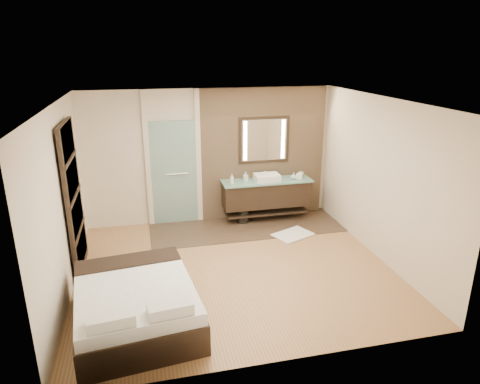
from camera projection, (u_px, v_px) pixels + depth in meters
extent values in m
plane|color=olive|center=(235.00, 269.00, 7.00)|extent=(5.00, 5.00, 0.00)
cube|color=#3A2A1F|center=(246.00, 227.00, 8.61)|extent=(3.80, 1.30, 0.01)
cube|color=tan|center=(263.00, 154.00, 8.84)|extent=(2.60, 0.08, 2.70)
cube|color=black|center=(266.00, 194.00, 8.83)|extent=(1.80, 0.50, 0.50)
cube|color=black|center=(266.00, 211.00, 8.95)|extent=(1.71, 0.45, 0.04)
cube|color=#7EC1B0|center=(267.00, 181.00, 8.72)|extent=(1.85, 0.55, 0.03)
cube|color=white|center=(267.00, 177.00, 8.69)|extent=(0.50, 0.38, 0.13)
cylinder|color=silver|center=(264.00, 174.00, 8.86)|extent=(0.03, 0.03, 0.18)
cylinder|color=silver|center=(265.00, 171.00, 8.80)|extent=(0.02, 0.10, 0.02)
cube|color=black|center=(264.00, 140.00, 8.70)|extent=(1.06, 0.03, 0.96)
cube|color=white|center=(264.00, 140.00, 8.69)|extent=(0.94, 0.01, 0.84)
cube|color=beige|center=(245.00, 141.00, 8.60)|extent=(0.07, 0.01, 0.80)
cube|color=beige|center=(283.00, 139.00, 8.77)|extent=(0.07, 0.01, 0.80)
cube|color=silver|center=(174.00, 173.00, 8.53)|extent=(0.90, 0.05, 2.10)
cylinder|color=silver|center=(177.00, 174.00, 8.50)|extent=(0.45, 0.03, 0.03)
cube|color=beige|center=(147.00, 160.00, 8.34)|extent=(0.10, 0.08, 2.70)
cube|color=beige|center=(198.00, 157.00, 8.55)|extent=(0.10, 0.08, 2.70)
cube|color=black|center=(74.00, 199.00, 6.65)|extent=(0.06, 1.20, 2.40)
cube|color=beige|center=(81.00, 247.00, 6.92)|extent=(0.02, 1.06, 0.52)
cube|color=beige|center=(77.00, 214.00, 6.73)|extent=(0.02, 1.06, 0.52)
cube|color=beige|center=(72.00, 178.00, 6.54)|extent=(0.02, 1.06, 0.52)
cube|color=beige|center=(67.00, 140.00, 6.35)|extent=(0.02, 1.06, 0.52)
cube|color=black|center=(136.00, 310.00, 5.54)|extent=(1.68, 2.01, 0.41)
cube|color=white|center=(134.00, 291.00, 5.45)|extent=(1.63, 1.96, 0.17)
cube|color=black|center=(128.00, 261.00, 6.04)|extent=(1.47, 0.58, 0.04)
cube|color=white|center=(111.00, 319.00, 4.64)|extent=(0.54, 0.33, 0.13)
cube|color=white|center=(170.00, 307.00, 4.84)|extent=(0.54, 0.33, 0.13)
cube|color=white|center=(293.00, 234.00, 8.24)|extent=(0.86, 0.75, 0.02)
cylinder|color=black|center=(243.00, 216.00, 8.79)|extent=(0.27, 0.27, 0.28)
cube|color=white|center=(299.00, 176.00, 8.81)|extent=(0.16, 0.16, 0.10)
imported|color=silver|center=(232.00, 179.00, 8.43)|extent=(0.10, 0.10, 0.21)
imported|color=#B2B2B2|center=(246.00, 176.00, 8.66)|extent=(0.10, 0.10, 0.19)
imported|color=#AAD5D4|center=(294.00, 176.00, 8.77)|extent=(0.14, 0.14, 0.14)
imported|color=white|center=(301.00, 174.00, 8.99)|extent=(0.15, 0.15, 0.09)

